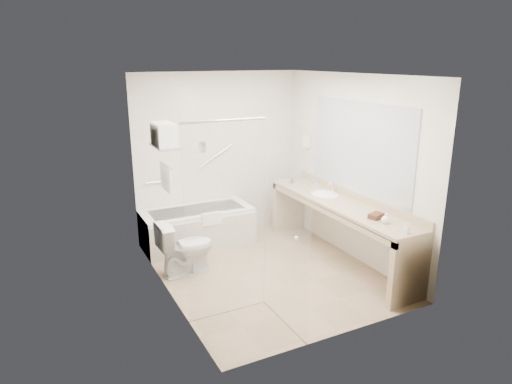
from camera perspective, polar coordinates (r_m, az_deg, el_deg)
name	(u,v)px	position (r m, az deg, el deg)	size (l,w,h in m)	color
floor	(266,271)	(6.08, 1.29, -9.80)	(3.20, 3.20, 0.00)	#9F8062
ceiling	(268,75)	(5.46, 1.46, 14.46)	(2.60, 3.20, 0.10)	white
wall_back	(218,155)	(7.05, -4.77, 4.62)	(2.60, 0.10, 2.50)	beige
wall_front	(347,218)	(4.36, 11.33, -3.17)	(2.60, 0.10, 2.50)	beige
wall_left	(164,192)	(5.18, -11.43, -0.02)	(0.10, 3.20, 2.50)	beige
wall_right	(351,168)	(6.34, 11.81, 2.98)	(0.10, 3.20, 2.50)	beige
bathtub	(197,227)	(6.83, -7.33, -4.37)	(1.60, 0.73, 0.59)	white
grab_bar_short	(159,182)	(6.80, -12.02, 1.26)	(0.03, 0.03, 0.40)	silver
grab_bar_long	(216,156)	(7.00, -5.03, 4.53)	(0.03, 0.03, 0.60)	silver
shower_enclosure	(255,224)	(4.63, -0.15, -4.05)	(0.96, 0.91, 2.11)	silver
towel_shelf	(164,142)	(5.43, -11.41, 6.20)	(0.24, 0.55, 0.81)	silver
vanity_counter	(339,216)	(6.23, 10.34, -3.02)	(0.55, 2.70, 0.95)	tan
sink	(324,196)	(6.50, 8.54, -0.45)	(0.40, 0.52, 0.14)	white
faucet	(333,187)	(6.55, 9.62, 0.64)	(0.03, 0.03, 0.14)	silver
mirror	(359,148)	(6.16, 12.77, 5.39)	(0.02, 2.00, 1.20)	#AAAEB6
hairdryer_unit	(307,141)	(7.10, 6.33, 6.31)	(0.08, 0.10, 0.18)	white
toilet	(186,248)	(5.95, -8.76, -6.90)	(0.40, 0.72, 0.70)	white
amenity_basket	(376,216)	(5.61, 14.77, -2.91)	(0.18, 0.12, 0.06)	#452818
soap_bottle_a	(406,231)	(5.24, 18.26, -4.63)	(0.05, 0.12, 0.05)	white
soap_bottle_b	(386,219)	(5.47, 15.90, -3.30)	(0.10, 0.13, 0.10)	white
water_bottle_left	(315,186)	(6.49, 7.37, 0.80)	(0.07, 0.07, 0.22)	silver
water_bottle_mid	(313,188)	(6.45, 7.16, 0.49)	(0.05, 0.05, 0.17)	silver
water_bottle_right	(293,176)	(7.00, 4.70, 2.00)	(0.07, 0.07, 0.21)	silver
drinking_glass_near	(292,180)	(6.98, 4.57, 1.46)	(0.06, 0.06, 0.08)	silver
drinking_glass_far	(290,180)	(6.99, 4.32, 1.53)	(0.07, 0.07, 0.09)	silver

